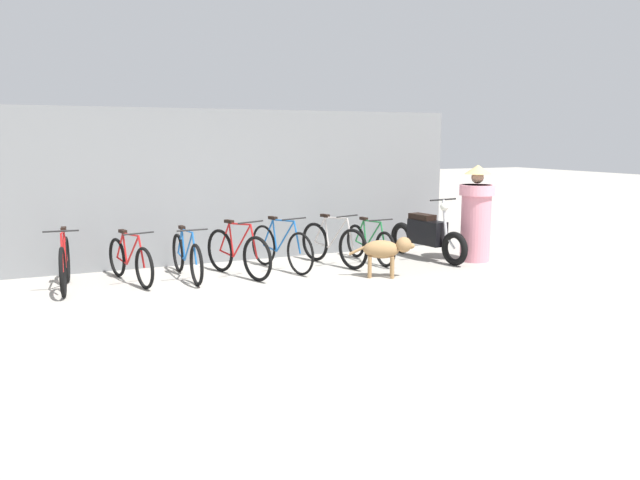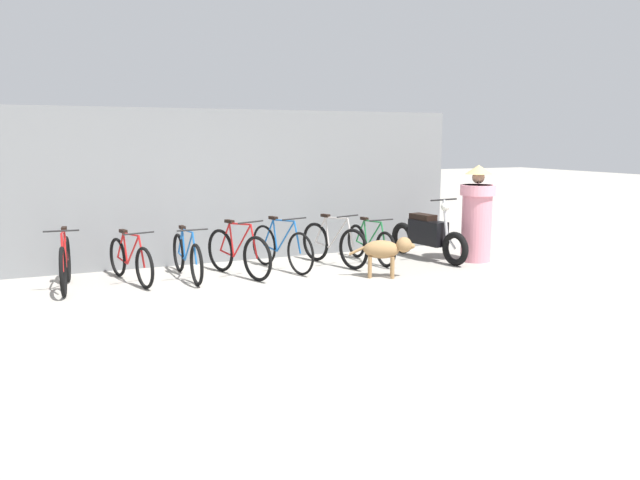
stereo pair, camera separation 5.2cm
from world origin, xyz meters
name	(u,v)px [view 1 (the left image)]	position (x,y,z in m)	size (l,w,h in m)	color
ground_plane	(294,312)	(0.00, 0.00, 0.00)	(60.00, 60.00, 0.00)	#9E998E
shop_wall_back	(216,186)	(0.00, 3.58, 1.31)	(9.06, 0.20, 2.62)	slate
bicycle_0	(65,264)	(-2.52, 2.46, 0.36)	(0.46, 1.65, 0.90)	black
bicycle_1	(130,261)	(-1.62, 2.51, 0.33)	(0.55, 1.61, 0.80)	black
bicycle_2	(187,257)	(-0.79, 2.45, 0.33)	(0.46, 1.70, 0.81)	black
bicycle_3	(238,253)	(-0.03, 2.28, 0.37)	(0.63, 1.59, 0.90)	black
bicycle_4	(281,248)	(0.75, 2.45, 0.37)	(0.56, 1.66, 0.89)	black
bicycle_5	(333,244)	(1.70, 2.46, 0.36)	(0.58, 1.60, 0.88)	black
bicycle_6	(370,244)	(2.39, 2.44, 0.32)	(0.46, 1.57, 0.79)	black
motorcycle	(427,235)	(3.45, 2.26, 0.43)	(0.58, 1.96, 1.11)	black
stray_dog	(386,250)	(2.04, 1.26, 0.44)	(0.92, 0.59, 0.64)	#997247
person_in_robes	(476,214)	(4.13, 1.78, 0.84)	(0.85, 0.85, 1.68)	pink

